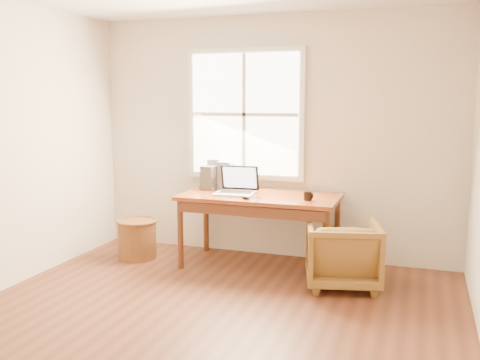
{
  "coord_description": "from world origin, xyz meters",
  "views": [
    {
      "loc": [
        1.54,
        -3.33,
        1.73
      ],
      "look_at": [
        -0.17,
        1.65,
        0.92
      ],
      "focal_mm": 40.0,
      "sensor_mm": 36.0,
      "label": 1
    }
  ],
  "objects_px": {
    "wicker_stool": "(137,240)",
    "coffee_mug": "(308,196)",
    "desk": "(260,197)",
    "laptop": "(234,181)",
    "cd_stack_a": "(226,175)",
    "armchair": "(343,254)"
  },
  "relations": [
    {
      "from": "wicker_stool",
      "to": "coffee_mug",
      "type": "bearing_deg",
      "value": 1.15
    },
    {
      "from": "wicker_stool",
      "to": "desk",
      "type": "bearing_deg",
      "value": 7.36
    },
    {
      "from": "laptop",
      "to": "coffee_mug",
      "type": "bearing_deg",
      "value": -7.36
    },
    {
      "from": "cd_stack_a",
      "to": "armchair",
      "type": "bearing_deg",
      "value": -21.89
    },
    {
      "from": "coffee_mug",
      "to": "cd_stack_a",
      "type": "relative_size",
      "value": 0.29
    },
    {
      "from": "cd_stack_a",
      "to": "desk",
      "type": "bearing_deg",
      "value": -25.43
    },
    {
      "from": "desk",
      "to": "coffee_mug",
      "type": "bearing_deg",
      "value": -14.6
    },
    {
      "from": "coffee_mug",
      "to": "cd_stack_a",
      "type": "xyz_separation_m",
      "value": [
        -0.97,
        0.35,
        0.11
      ]
    },
    {
      "from": "laptop",
      "to": "desk",
      "type": "bearing_deg",
      "value": 15.69
    },
    {
      "from": "desk",
      "to": "laptop",
      "type": "height_order",
      "value": "laptop"
    },
    {
      "from": "armchair",
      "to": "cd_stack_a",
      "type": "bearing_deg",
      "value": -35.52
    },
    {
      "from": "desk",
      "to": "coffee_mug",
      "type": "xyz_separation_m",
      "value": [
        0.52,
        -0.14,
        0.06
      ]
    },
    {
      "from": "desk",
      "to": "cd_stack_a",
      "type": "bearing_deg",
      "value": 154.57
    },
    {
      "from": "laptop",
      "to": "coffee_mug",
      "type": "height_order",
      "value": "laptop"
    },
    {
      "from": "coffee_mug",
      "to": "wicker_stool",
      "type": "bearing_deg",
      "value": 175.43
    },
    {
      "from": "armchair",
      "to": "cd_stack_a",
      "type": "distance_m",
      "value": 1.57
    },
    {
      "from": "armchair",
      "to": "wicker_stool",
      "type": "distance_m",
      "value": 2.24
    },
    {
      "from": "coffee_mug",
      "to": "cd_stack_a",
      "type": "height_order",
      "value": "cd_stack_a"
    },
    {
      "from": "desk",
      "to": "wicker_stool",
      "type": "height_order",
      "value": "desk"
    },
    {
      "from": "laptop",
      "to": "coffee_mug",
      "type": "xyz_separation_m",
      "value": [
        0.77,
        -0.05,
        -0.1
      ]
    },
    {
      "from": "wicker_stool",
      "to": "cd_stack_a",
      "type": "relative_size",
      "value": 1.37
    },
    {
      "from": "armchair",
      "to": "laptop",
      "type": "relative_size",
      "value": 1.69
    }
  ]
}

